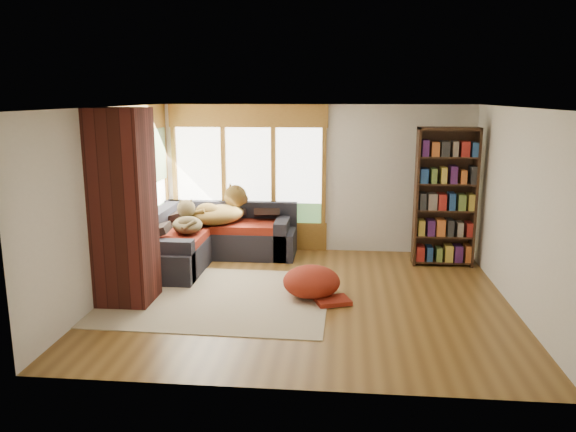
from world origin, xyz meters
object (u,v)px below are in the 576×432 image
(sectional_sofa, at_px, (198,242))
(area_rug, at_px, (210,297))
(brick_chimney, at_px, (124,208))
(dog_tan, at_px, (223,211))
(bookshelf, at_px, (445,197))
(dog_brindle, at_px, (187,222))
(pouf, at_px, (311,281))

(sectional_sofa, height_order, area_rug, sectional_sofa)
(brick_chimney, bearing_deg, dog_tan, 69.13)
(bookshelf, height_order, dog_tan, bookshelf)
(area_rug, bearing_deg, sectional_sofa, 108.81)
(brick_chimney, xyz_separation_m, dog_brindle, (0.40, 1.58, -0.55))
(sectional_sofa, height_order, dog_tan, dog_tan)
(bookshelf, relative_size, dog_tan, 2.00)
(pouf, height_order, dog_tan, dog_tan)
(dog_brindle, bearing_deg, sectional_sofa, -24.13)
(area_rug, distance_m, pouf, 1.44)
(dog_tan, bearing_deg, sectional_sofa, 159.04)
(dog_tan, bearing_deg, area_rug, -127.61)
(sectional_sofa, xyz_separation_m, dog_tan, (0.40, 0.17, 0.52))
(brick_chimney, xyz_separation_m, bookshelf, (4.54, 2.13, -0.17))
(brick_chimney, relative_size, dog_tan, 2.31)
(sectional_sofa, distance_m, bookshelf, 4.18)
(bookshelf, bearing_deg, area_rug, -151.54)
(pouf, bearing_deg, sectional_sofa, 141.04)
(bookshelf, xyz_separation_m, pouf, (-2.07, -1.72, -0.90))
(brick_chimney, height_order, dog_brindle, brick_chimney)
(pouf, bearing_deg, brick_chimney, -170.60)
(sectional_sofa, bearing_deg, area_rug, -69.01)
(brick_chimney, distance_m, dog_brindle, 1.72)
(dog_tan, bearing_deg, pouf, -91.85)
(pouf, relative_size, dog_tan, 0.71)
(area_rug, relative_size, bookshelf, 1.46)
(brick_chimney, xyz_separation_m, dog_tan, (0.85, 2.22, -0.48))
(area_rug, relative_size, dog_brindle, 3.78)
(bookshelf, distance_m, pouf, 2.84)
(pouf, bearing_deg, dog_tan, 132.01)
(dog_tan, bearing_deg, bookshelf, -45.24)
(dog_tan, xyz_separation_m, dog_brindle, (-0.45, -0.63, -0.07))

